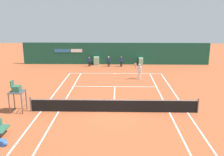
{
  "coord_description": "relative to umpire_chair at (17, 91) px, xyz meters",
  "views": [
    {
      "loc": [
        0.26,
        -17.35,
        7.11
      ],
      "look_at": [
        -0.27,
        6.59,
        0.8
      ],
      "focal_mm": 41.33,
      "sensor_mm": 36.0,
      "label": 1
    }
  ],
  "objects": [
    {
      "name": "umpire_chair",
      "position": [
        0.0,
        0.0,
        0.0
      ],
      "size": [
        1.0,
        1.0,
        2.33
      ],
      "rotation": [
        0.0,
        0.0,
        -1.57
      ],
      "color": "#47474C",
      "rests_on": "ground_plane"
    },
    {
      "name": "player_bench",
      "position": [
        0.37,
        -3.74,
        -1.05
      ],
      "size": [
        0.54,
        1.18,
        0.88
      ],
      "rotation": [
        0.0,
        0.0,
        -1.57
      ],
      "color": "#38383D",
      "rests_on": "ground_plane"
    },
    {
      "name": "tennis_ball_mid_court",
      "position": [
        5.4,
        8.11,
        -1.52
      ],
      "size": [
        0.07,
        0.07,
        0.07
      ],
      "primitive_type": "sphere",
      "color": "#CCE033",
      "rests_on": "ground_plane"
    },
    {
      "name": "player_on_baseline",
      "position": [
        9.45,
        9.28,
        -0.57
      ],
      "size": [
        0.83,
        0.65,
        1.86
      ],
      "rotation": [
        0.0,
        0.0,
        2.7
      ],
      "color": "white",
      "rests_on": "ground_plane"
    },
    {
      "name": "ball_kid_right_post",
      "position": [
        3.49,
        15.48,
        -0.83
      ],
      "size": [
        0.42,
        0.18,
        1.25
      ],
      "rotation": [
        0.0,
        0.0,
        3.23
      ],
      "color": "black",
      "rests_on": "ground_plane"
    },
    {
      "name": "tennis_net",
      "position": [
        6.91,
        0.06,
        -1.05
      ],
      "size": [
        12.1,
        0.1,
        1.07
      ],
      "color": "#4C4C51",
      "rests_on": "ground_plane"
    },
    {
      "name": "ball_kid_left_post",
      "position": [
        6.0,
        15.48,
        -0.78
      ],
      "size": [
        0.45,
        0.19,
        1.35
      ],
      "rotation": [
        0.0,
        0.0,
        3.18
      ],
      "color": "black",
      "rests_on": "ground_plane"
    },
    {
      "name": "ball_kid_centre_post",
      "position": [
        7.63,
        15.48,
        -0.77
      ],
      "size": [
        0.45,
        0.2,
        1.36
      ],
      "rotation": [
        0.0,
        0.0,
        3.25
      ],
      "color": "black",
      "rests_on": "ground_plane"
    },
    {
      "name": "sponsor_back_wall",
      "position": [
        6.89,
        17.03,
        -0.14
      ],
      "size": [
        25.0,
        1.02,
        2.92
      ],
      "color": "#194C38",
      "rests_on": "ground_plane"
    },
    {
      "name": "ground_plane",
      "position": [
        6.91,
        0.63,
        -1.55
      ],
      "size": [
        80.0,
        80.0,
        0.01
      ],
      "color": "#A8512D"
    }
  ]
}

